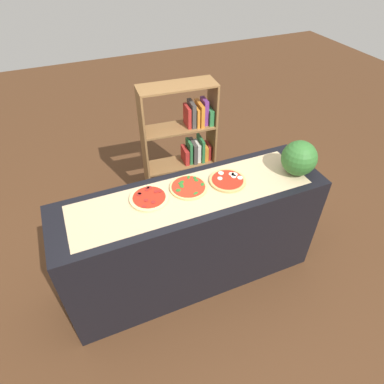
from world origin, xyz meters
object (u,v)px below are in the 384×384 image
(watermelon, at_px, (299,158))
(pizza_spinach_1, at_px, (188,187))
(pizza_pepperoni_0, at_px, (149,198))
(bookshelf, at_px, (188,148))
(pizza_mozzarella_2, at_px, (228,180))

(watermelon, bearing_deg, pizza_spinach_1, 170.37)
(pizza_spinach_1, bearing_deg, pizza_pepperoni_0, -179.47)
(pizza_spinach_1, xyz_separation_m, watermelon, (0.85, -0.14, 0.12))
(pizza_spinach_1, bearing_deg, bookshelf, 68.15)
(bookshelf, bearing_deg, watermelon, -68.35)
(pizza_mozzarella_2, height_order, watermelon, watermelon)
(pizza_pepperoni_0, distance_m, pizza_spinach_1, 0.30)
(pizza_pepperoni_0, height_order, pizza_spinach_1, same)
(pizza_spinach_1, distance_m, bookshelf, 1.13)
(pizza_pepperoni_0, bearing_deg, pizza_mozzarella_2, -3.66)
(pizza_pepperoni_0, xyz_separation_m, pizza_spinach_1, (0.30, 0.00, -0.00))
(pizza_pepperoni_0, xyz_separation_m, pizza_mozzarella_2, (0.61, -0.04, 0.00))
(pizza_spinach_1, bearing_deg, watermelon, -9.63)
(pizza_mozzarella_2, height_order, bookshelf, bookshelf)
(pizza_pepperoni_0, height_order, bookshelf, bookshelf)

